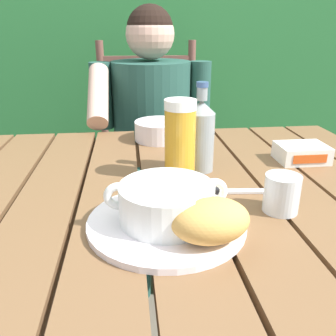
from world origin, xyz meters
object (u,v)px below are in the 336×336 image
(butter_tub, at_px, (301,153))
(diner_bowl, at_px, (160,131))
(serving_plate, at_px, (167,222))
(water_glass_small, at_px, (282,193))
(chair_near_diner, at_px, (150,160))
(bread_roll, at_px, (210,220))
(person_eating, at_px, (152,131))
(soup_bowl, at_px, (167,201))
(beer_glass, at_px, (180,140))
(table_knife, at_px, (223,191))
(beer_bottle, at_px, (201,135))

(butter_tub, relative_size, diner_bowl, 0.81)
(serving_plate, height_order, water_glass_small, water_glass_small)
(butter_tub, bearing_deg, serving_plate, -143.51)
(chair_near_diner, relative_size, bread_roll, 7.37)
(person_eating, relative_size, soup_bowl, 5.44)
(bread_roll, bearing_deg, beer_glass, 91.56)
(person_eating, height_order, diner_bowl, person_eating)
(beer_glass, xyz_separation_m, table_knife, (0.08, -0.09, -0.09))
(person_eating, distance_m, beer_bottle, 0.64)
(chair_near_diner, distance_m, beer_glass, 0.93)
(chair_near_diner, height_order, soup_bowl, chair_near_diner)
(water_glass_small, distance_m, table_knife, 0.13)
(beer_glass, xyz_separation_m, butter_tub, (0.34, 0.08, -0.07))
(soup_bowl, distance_m, bread_roll, 0.09)
(butter_tub, bearing_deg, water_glass_small, -122.70)
(serving_plate, xyz_separation_m, table_knife, (0.13, 0.12, -0.00))
(bread_roll, xyz_separation_m, beer_bottle, (0.05, 0.33, 0.04))
(person_eating, bearing_deg, serving_plate, -92.12)
(bread_roll, distance_m, water_glass_small, 0.19)
(beer_bottle, bearing_deg, table_knife, -80.32)
(bread_roll, bearing_deg, person_eating, 91.81)
(beer_glass, distance_m, butter_tub, 0.35)
(beer_glass, height_order, beer_bottle, beer_bottle)
(beer_glass, bearing_deg, diner_bowl, 93.49)
(soup_bowl, xyz_separation_m, water_glass_small, (0.22, 0.03, -0.01))
(bread_roll, bearing_deg, soup_bowl, 130.60)
(beer_glass, bearing_deg, water_glass_small, -47.42)
(person_eating, bearing_deg, diner_bowl, -89.50)
(beer_bottle, xyz_separation_m, water_glass_small, (0.11, -0.23, -0.05))
(soup_bowl, relative_size, water_glass_small, 2.96)
(serving_plate, distance_m, bread_roll, 0.10)
(beer_bottle, bearing_deg, chair_near_diner, 95.30)
(chair_near_diner, xyz_separation_m, diner_bowl, (0.00, -0.55, 0.30))
(bread_roll, height_order, water_glass_small, bread_roll)
(chair_near_diner, bearing_deg, serving_plate, -91.88)
(person_eating, bearing_deg, table_knife, -82.25)
(serving_plate, bearing_deg, diner_bowl, 86.15)
(water_glass_small, relative_size, butter_tub, 0.58)
(chair_near_diner, relative_size, person_eating, 0.88)
(chair_near_diner, bearing_deg, water_glass_small, -79.74)
(soup_bowl, xyz_separation_m, table_knife, (0.13, 0.12, -0.04))
(beer_glass, height_order, butter_tub, beer_glass)
(chair_near_diner, xyz_separation_m, water_glass_small, (0.19, -1.04, 0.31))
(water_glass_small, xyz_separation_m, diner_bowl, (-0.19, 0.49, -0.01))
(water_glass_small, bearing_deg, diner_bowl, 110.90)
(water_glass_small, bearing_deg, bread_roll, -148.05)
(beer_glass, xyz_separation_m, diner_bowl, (-0.02, 0.31, -0.06))
(butter_tub, xyz_separation_m, diner_bowl, (-0.36, 0.23, 0.01))
(chair_near_diner, height_order, person_eating, person_eating)
(water_glass_small, bearing_deg, table_knife, 134.65)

